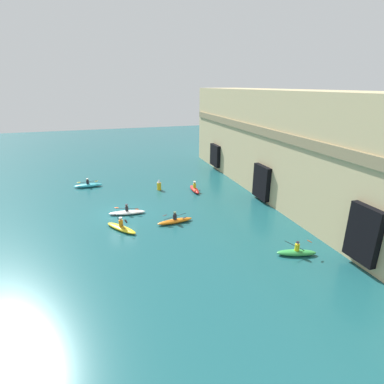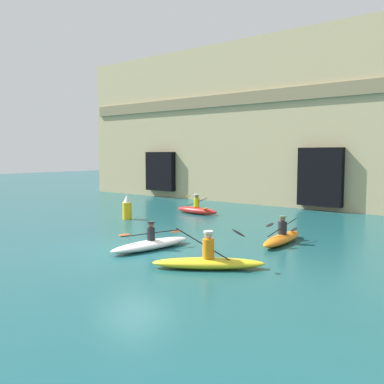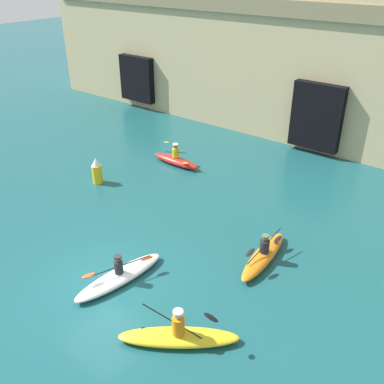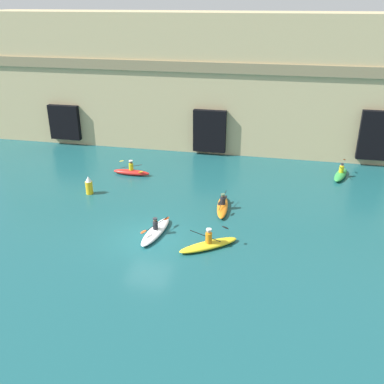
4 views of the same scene
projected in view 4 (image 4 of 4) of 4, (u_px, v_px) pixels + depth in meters
name	position (u px, v px, depth m)	size (l,w,h in m)	color
ground_plane	(148.00, 238.00, 23.78)	(120.00, 120.00, 0.00)	#195156
cliff_bluff	(217.00, 81.00, 37.11)	(41.89, 6.78, 11.15)	tan
kayak_green	(341.00, 174.00, 31.71)	(1.52, 2.93, 1.25)	green
kayak_orange	(222.00, 206.00, 26.92)	(0.95, 3.29, 1.07)	orange
kayak_white	(156.00, 231.00, 24.10)	(1.25, 3.48, 1.01)	white
kayak_red	(131.00, 172.00, 32.14)	(2.86, 0.80, 1.15)	red
kayak_yellow	(209.00, 244.00, 22.77)	(3.17, 2.64, 1.26)	yellow
marker_buoy	(89.00, 186.00, 28.91)	(0.49, 0.49, 1.28)	yellow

